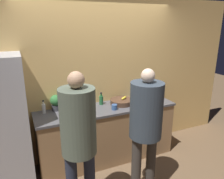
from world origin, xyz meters
TOP-DOWN VIEW (x-y plane):
  - ground_plane at (0.00, 0.00)m, footprint 14.00×14.00m
  - wall_back at (0.00, 0.64)m, footprint 5.20×0.06m
  - counter at (0.00, 0.35)m, footprint 2.23×0.62m
  - refrigerator at (-1.51, 0.32)m, footprint 0.69×0.64m
  - person_left at (-0.71, -0.58)m, footprint 0.38×0.38m
  - person_center at (0.17, -0.53)m, footprint 0.41×0.41m
  - fruit_bowl at (0.28, 0.38)m, footprint 0.37×0.37m
  - utensil_crock at (0.68, 0.44)m, footprint 0.11×0.11m
  - bottle_clear at (-0.94, 0.49)m, footprint 0.05×0.05m
  - bottle_green at (-0.04, 0.49)m, footprint 0.06×0.06m
  - cup_blue at (0.07, 0.21)m, footprint 0.09×0.09m
  - potted_plant at (-0.75, 0.55)m, footprint 0.17×0.17m

SIDE VIEW (x-z plane):
  - ground_plane at x=0.00m, z-range 0.00..0.00m
  - counter at x=0.00m, z-range 0.00..0.92m
  - refrigerator at x=-1.51m, z-range 0.00..1.83m
  - cup_blue at x=0.07m, z-range 0.92..1.00m
  - fruit_bowl at x=0.28m, z-range 0.90..1.02m
  - utensil_crock at x=0.68m, z-range 0.85..1.11m
  - bottle_clear at x=-0.94m, z-range 0.90..1.10m
  - bottle_green at x=-0.04m, z-range 0.90..1.10m
  - person_center at x=0.17m, z-range 0.20..1.89m
  - potted_plant at x=-0.75m, z-range 0.93..1.17m
  - person_left at x=-0.71m, z-range 0.19..1.94m
  - wall_back at x=0.00m, z-range 0.00..2.60m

